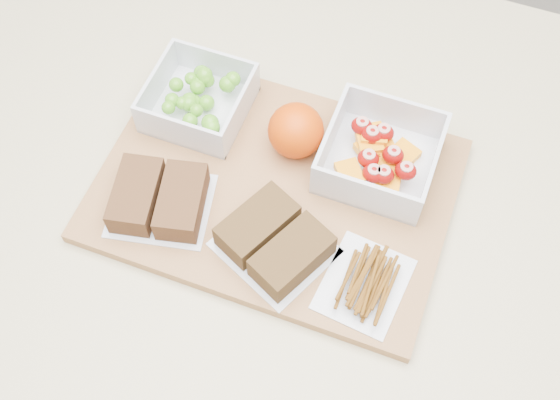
# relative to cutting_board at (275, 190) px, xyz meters

# --- Properties ---
(ground) EXTENTS (4.00, 4.00, 0.00)m
(ground) POSITION_rel_cutting_board_xyz_m (0.02, -0.03, -0.91)
(ground) COLOR gray
(ground) RESTS_ON ground
(counter) EXTENTS (1.20, 0.90, 0.90)m
(counter) POSITION_rel_cutting_board_xyz_m (0.02, -0.03, -0.46)
(counter) COLOR beige
(counter) RESTS_ON ground
(cutting_board) EXTENTS (0.42, 0.30, 0.02)m
(cutting_board) POSITION_rel_cutting_board_xyz_m (0.00, 0.00, 0.00)
(cutting_board) COLOR #A47243
(cutting_board) RESTS_ON counter
(grape_container) EXTENTS (0.12, 0.12, 0.05)m
(grape_container) POSITION_rel_cutting_board_xyz_m (-0.13, 0.07, 0.03)
(grape_container) COLOR silver
(grape_container) RESTS_ON cutting_board
(fruit_container) EXTENTS (0.13, 0.13, 0.06)m
(fruit_container) POSITION_rel_cutting_board_xyz_m (0.11, 0.07, 0.03)
(fruit_container) COLOR silver
(fruit_container) RESTS_ON cutting_board
(orange) EXTENTS (0.07, 0.07, 0.07)m
(orange) POSITION_rel_cutting_board_xyz_m (0.00, 0.06, 0.04)
(orange) COLOR #E04605
(orange) RESTS_ON cutting_board
(sandwich_bag_left) EXTENTS (0.14, 0.13, 0.04)m
(sandwich_bag_left) POSITION_rel_cutting_board_xyz_m (-0.12, -0.07, 0.03)
(sandwich_bag_left) COLOR silver
(sandwich_bag_left) RESTS_ON cutting_board
(sandwich_bag_center) EXTENTS (0.15, 0.15, 0.04)m
(sandwich_bag_center) POSITION_rel_cutting_board_xyz_m (0.03, -0.08, 0.03)
(sandwich_bag_center) COLOR silver
(sandwich_bag_center) RESTS_ON cutting_board
(pretzel_bag) EXTENTS (0.10, 0.11, 0.02)m
(pretzel_bag) POSITION_rel_cutting_board_xyz_m (0.14, -0.08, 0.02)
(pretzel_bag) COLOR silver
(pretzel_bag) RESTS_ON cutting_board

